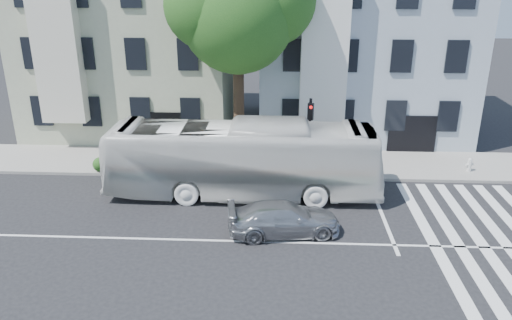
# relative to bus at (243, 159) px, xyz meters

# --- Properties ---
(ground) EXTENTS (120.00, 120.00, 0.00)m
(ground) POSITION_rel_bus_xyz_m (-0.51, -4.25, -1.70)
(ground) COLOR black
(ground) RESTS_ON ground
(sidewalk_far) EXTENTS (80.00, 4.00, 0.15)m
(sidewalk_far) POSITION_rel_bus_xyz_m (-0.51, 3.75, -1.62)
(sidewalk_far) COLOR gray
(sidewalk_far) RESTS_ON ground
(building_left) EXTENTS (12.00, 10.00, 11.00)m
(building_left) POSITION_rel_bus_xyz_m (-7.51, 10.75, 3.80)
(building_left) COLOR #A2A58A
(building_left) RESTS_ON ground
(building_right) EXTENTS (12.00, 10.00, 11.00)m
(building_right) POSITION_rel_bus_xyz_m (6.49, 10.75, 3.80)
(building_right) COLOR #9BABB9
(building_right) RESTS_ON ground
(street_tree) EXTENTS (7.30, 5.90, 11.10)m
(street_tree) POSITION_rel_bus_xyz_m (-0.45, 4.49, 6.13)
(street_tree) COLOR #2D2116
(street_tree) RESTS_ON ground
(bus) EXTENTS (2.86, 12.20, 3.40)m
(bus) POSITION_rel_bus_xyz_m (0.00, 0.00, 0.00)
(bus) COLOR silver
(bus) RESTS_ON ground
(sedan) EXTENTS (2.40, 4.55, 1.26)m
(sedan) POSITION_rel_bus_xyz_m (1.86, -3.52, -1.07)
(sedan) COLOR #A8AAAF
(sedan) RESTS_ON ground
(hedge) EXTENTS (8.30, 3.58, 0.70)m
(hedge) POSITION_rel_bus_xyz_m (-3.08, 2.05, -1.20)
(hedge) COLOR #225D1E
(hedge) RESTS_ON sidewalk_far
(traffic_signal) EXTENTS (0.40, 0.52, 3.95)m
(traffic_signal) POSITION_rel_bus_xyz_m (3.07, 2.15, 0.85)
(traffic_signal) COLOR black
(traffic_signal) RESTS_ON ground
(fire_hydrant) EXTENTS (0.40, 0.24, 0.69)m
(fire_hydrant) POSITION_rel_bus_xyz_m (11.14, 2.94, -1.20)
(fire_hydrant) COLOR silver
(fire_hydrant) RESTS_ON sidewalk_far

